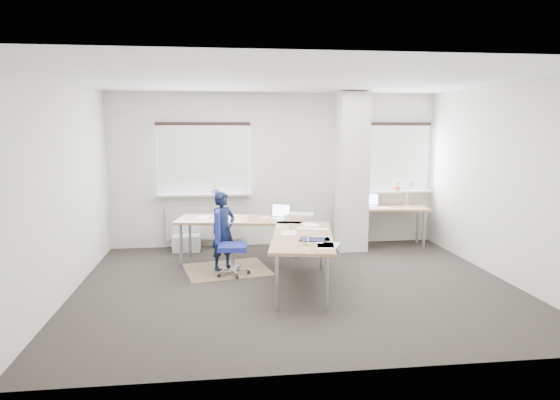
{
  "coord_description": "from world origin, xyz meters",
  "views": [
    {
      "loc": [
        -1.06,
        -6.61,
        2.17
      ],
      "look_at": [
        -0.11,
        0.9,
        1.07
      ],
      "focal_mm": 32.0,
      "sensor_mm": 36.0,
      "label": 1
    }
  ],
  "objects": [
    {
      "name": "floor_mat",
      "position": [
        -0.94,
        0.89,
        0.0
      ],
      "size": [
        1.44,
        1.29,
        0.01
      ],
      "primitive_type": "cube",
      "rotation": [
        0.0,
        0.0,
        0.21
      ],
      "color": "#7F6345",
      "rests_on": "ground"
    },
    {
      "name": "task_chair",
      "position": [
        -0.9,
        0.62,
        0.27
      ],
      "size": [
        0.52,
        0.52,
        0.96
      ],
      "rotation": [
        0.0,
        0.0,
        -0.07
      ],
      "color": "navy",
      "rests_on": "ground"
    },
    {
      "name": "person",
      "position": [
        -0.99,
        0.92,
        0.61
      ],
      "size": [
        0.53,
        0.5,
        1.21
      ],
      "primitive_type": "imported",
      "rotation": [
        0.0,
        0.0,
        0.68
      ],
      "color": "black",
      "rests_on": "ground"
    },
    {
      "name": "ground",
      "position": [
        0.0,
        0.0,
        0.0
      ],
      "size": [
        6.0,
        6.0,
        0.0
      ],
      "primitive_type": "plane",
      "color": "black",
      "rests_on": "ground"
    },
    {
      "name": "room_shell",
      "position": [
        0.18,
        0.45,
        1.75
      ],
      "size": [
        6.04,
        5.04,
        2.82
      ],
      "color": "beige",
      "rests_on": "ground"
    },
    {
      "name": "white_crate",
      "position": [
        -1.63,
        2.17,
        0.14
      ],
      "size": [
        0.48,
        0.35,
        0.29
      ],
      "primitive_type": "cube",
      "rotation": [
        0.0,
        0.0,
        -0.03
      ],
      "color": "white",
      "rests_on": "ground"
    },
    {
      "name": "desk_side",
      "position": [
        2.07,
        2.15,
        0.69
      ],
      "size": [
        1.49,
        0.91,
        1.22
      ],
      "rotation": [
        0.0,
        0.0,
        -0.16
      ],
      "color": "#8E603D",
      "rests_on": "ground"
    },
    {
      "name": "desk_main",
      "position": [
        -0.27,
        0.59,
        0.69
      ],
      "size": [
        2.4,
        2.98,
        0.96
      ],
      "rotation": [
        0.0,
        0.0,
        -0.17
      ],
      "color": "#8E603D",
      "rests_on": "ground"
    }
  ]
}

